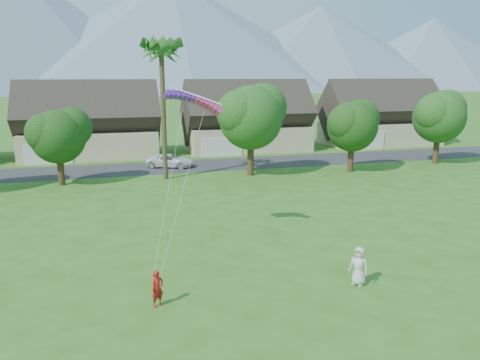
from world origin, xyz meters
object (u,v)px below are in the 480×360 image
object	(u,v)px
kite_flyer	(157,289)
parked_car	(170,161)
parafoil_kite	(194,99)
watcher	(359,266)

from	to	relation	value
kite_flyer	parked_car	xyz separation A→B (m)	(4.22, 29.78, -0.11)
parked_car	parafoil_kite	size ratio (longest dim) A/B	1.54
parafoil_kite	parked_car	bearing A→B (deg)	91.26
watcher	parked_car	xyz separation A→B (m)	(-4.80, 30.16, -0.23)
watcher	parked_car	world-z (taller)	watcher
kite_flyer	parafoil_kite	bearing A→B (deg)	38.06
parked_car	kite_flyer	bearing A→B (deg)	-166.62
watcher	parafoil_kite	world-z (taller)	parafoil_kite
kite_flyer	parked_car	distance (m)	30.08
parked_car	parafoil_kite	xyz separation A→B (m)	(-1.31, -22.87, 7.46)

